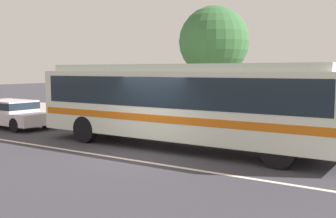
{
  "coord_description": "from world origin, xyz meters",
  "views": [
    {
      "loc": [
        7.68,
        -10.25,
        2.73
      ],
      "look_at": [
        -0.42,
        2.0,
        1.3
      ],
      "focal_mm": 43.27,
      "sensor_mm": 36.0,
      "label": 1
    }
  ],
  "objects_px": {
    "bus_stop_sign": "(318,99)",
    "street_tree_near_stop": "(214,42)",
    "sedan_behind_bus": "(11,112)",
    "transit_bus": "(182,100)",
    "pedestrian_walking_along_curb": "(143,105)"
  },
  "relations": [
    {
      "from": "pedestrian_walking_along_curb",
      "to": "bus_stop_sign",
      "type": "xyz_separation_m",
      "value": [
        8.22,
        -1.43,
        0.69
      ]
    },
    {
      "from": "sedan_behind_bus",
      "to": "street_tree_near_stop",
      "type": "distance_m",
      "value": 10.05
    },
    {
      "from": "sedan_behind_bus",
      "to": "pedestrian_walking_along_curb",
      "type": "bearing_deg",
      "value": 32.81
    },
    {
      "from": "sedan_behind_bus",
      "to": "pedestrian_walking_along_curb",
      "type": "height_order",
      "value": "pedestrian_walking_along_curb"
    },
    {
      "from": "sedan_behind_bus",
      "to": "pedestrian_walking_along_curb",
      "type": "distance_m",
      "value": 6.29
    },
    {
      "from": "sedan_behind_bus",
      "to": "transit_bus",
      "type": "bearing_deg",
      "value": 1.09
    },
    {
      "from": "transit_bus",
      "to": "street_tree_near_stop",
      "type": "height_order",
      "value": "street_tree_near_stop"
    },
    {
      "from": "bus_stop_sign",
      "to": "transit_bus",
      "type": "bearing_deg",
      "value": -156.43
    },
    {
      "from": "bus_stop_sign",
      "to": "street_tree_near_stop",
      "type": "bearing_deg",
      "value": 158.0
    },
    {
      "from": "sedan_behind_bus",
      "to": "pedestrian_walking_along_curb",
      "type": "xyz_separation_m",
      "value": [
        5.28,
        3.4,
        0.37
      ]
    },
    {
      "from": "transit_bus",
      "to": "bus_stop_sign",
      "type": "relative_size",
      "value": 4.3
    },
    {
      "from": "transit_bus",
      "to": "sedan_behind_bus",
      "type": "bearing_deg",
      "value": -178.91
    },
    {
      "from": "transit_bus",
      "to": "pedestrian_walking_along_curb",
      "type": "height_order",
      "value": "transit_bus"
    },
    {
      "from": "bus_stop_sign",
      "to": "street_tree_near_stop",
      "type": "distance_m",
      "value": 5.6
    },
    {
      "from": "sedan_behind_bus",
      "to": "pedestrian_walking_along_curb",
      "type": "relative_size",
      "value": 2.65
    }
  ]
}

